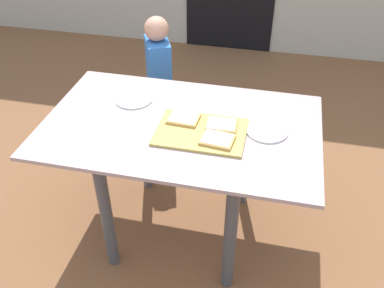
{
  "coord_description": "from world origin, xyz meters",
  "views": [
    {
      "loc": [
        0.43,
        -1.65,
        1.94
      ],
      "look_at": [
        0.06,
        0.0,
        0.64
      ],
      "focal_mm": 39.36,
      "sensor_mm": 36.0,
      "label": 1
    }
  ],
  "objects_px": {
    "cutting_board": "(201,132)",
    "pizza_slice_near_right": "(217,139)",
    "dining_table": "(181,146)",
    "pizza_slice_far_left": "(184,118)",
    "pizza_slice_far_right": "(221,125)",
    "child_left": "(159,81)",
    "plate_white_left": "(134,99)",
    "plate_white_right": "(267,131)"
  },
  "relations": [
    {
      "from": "cutting_board",
      "to": "plate_white_left",
      "type": "bearing_deg",
      "value": 152.29
    },
    {
      "from": "child_left",
      "to": "pizza_slice_near_right",
      "type": "bearing_deg",
      "value": -57.51
    },
    {
      "from": "plate_white_right",
      "to": "pizza_slice_far_left",
      "type": "bearing_deg",
      "value": -178.64
    },
    {
      "from": "pizza_slice_near_right",
      "to": "plate_white_left",
      "type": "distance_m",
      "value": 0.57
    },
    {
      "from": "dining_table",
      "to": "pizza_slice_near_right",
      "type": "bearing_deg",
      "value": -29.35
    },
    {
      "from": "pizza_slice_far_left",
      "to": "pizza_slice_near_right",
      "type": "relative_size",
      "value": 0.97
    },
    {
      "from": "dining_table",
      "to": "child_left",
      "type": "relative_size",
      "value": 1.35
    },
    {
      "from": "cutting_board",
      "to": "pizza_slice_near_right",
      "type": "relative_size",
      "value": 2.64
    },
    {
      "from": "dining_table",
      "to": "pizza_slice_near_right",
      "type": "xyz_separation_m",
      "value": [
        0.2,
        -0.11,
        0.16
      ]
    },
    {
      "from": "cutting_board",
      "to": "child_left",
      "type": "bearing_deg",
      "value": 119.81
    },
    {
      "from": "plate_white_left",
      "to": "pizza_slice_far_right",
      "type": "bearing_deg",
      "value": -17.54
    },
    {
      "from": "pizza_slice_far_right",
      "to": "child_left",
      "type": "height_order",
      "value": "child_left"
    },
    {
      "from": "pizza_slice_near_right",
      "to": "plate_white_left",
      "type": "xyz_separation_m",
      "value": [
        -0.5,
        0.28,
        -0.02
      ]
    },
    {
      "from": "pizza_slice_near_right",
      "to": "pizza_slice_far_right",
      "type": "height_order",
      "value": "same"
    },
    {
      "from": "pizza_slice_near_right",
      "to": "dining_table",
      "type": "bearing_deg",
      "value": 150.65
    },
    {
      "from": "pizza_slice_far_right",
      "to": "plate_white_right",
      "type": "bearing_deg",
      "value": 6.21
    },
    {
      "from": "plate_white_right",
      "to": "child_left",
      "type": "height_order",
      "value": "child_left"
    },
    {
      "from": "cutting_board",
      "to": "plate_white_right",
      "type": "relative_size",
      "value": 2.12
    },
    {
      "from": "pizza_slice_near_right",
      "to": "pizza_slice_far_right",
      "type": "xyz_separation_m",
      "value": [
        -0.0,
        0.12,
        0.0
      ]
    },
    {
      "from": "pizza_slice_far_right",
      "to": "plate_white_right",
      "type": "height_order",
      "value": "pizza_slice_far_right"
    },
    {
      "from": "plate_white_right",
      "to": "child_left",
      "type": "distance_m",
      "value": 1.04
    },
    {
      "from": "child_left",
      "to": "pizza_slice_far_right",
      "type": "bearing_deg",
      "value": -53.46
    },
    {
      "from": "dining_table",
      "to": "child_left",
      "type": "height_order",
      "value": "child_left"
    },
    {
      "from": "cutting_board",
      "to": "dining_table",
      "type": "bearing_deg",
      "value": 155.25
    },
    {
      "from": "cutting_board",
      "to": "child_left",
      "type": "xyz_separation_m",
      "value": [
        -0.45,
        0.78,
        -0.2
      ]
    },
    {
      "from": "dining_table",
      "to": "cutting_board",
      "type": "distance_m",
      "value": 0.19
    },
    {
      "from": "pizza_slice_near_right",
      "to": "pizza_slice_far_left",
      "type": "bearing_deg",
      "value": 145.09
    },
    {
      "from": "dining_table",
      "to": "pizza_slice_far_right",
      "type": "relative_size",
      "value": 8.76
    },
    {
      "from": "pizza_slice_near_right",
      "to": "child_left",
      "type": "distance_m",
      "value": 1.02
    },
    {
      "from": "plate_white_right",
      "to": "pizza_slice_far_right",
      "type": "bearing_deg",
      "value": -173.79
    },
    {
      "from": "plate_white_left",
      "to": "child_left",
      "type": "distance_m",
      "value": 0.59
    },
    {
      "from": "pizza_slice_far_right",
      "to": "plate_white_left",
      "type": "height_order",
      "value": "pizza_slice_far_right"
    },
    {
      "from": "pizza_slice_far_right",
      "to": "dining_table",
      "type": "bearing_deg",
      "value": -178.05
    },
    {
      "from": "dining_table",
      "to": "plate_white_left",
      "type": "relative_size",
      "value": 6.75
    },
    {
      "from": "pizza_slice_far_right",
      "to": "plate_white_right",
      "type": "relative_size",
      "value": 0.77
    },
    {
      "from": "dining_table",
      "to": "pizza_slice_far_left",
      "type": "xyz_separation_m",
      "value": [
        0.01,
        0.02,
        0.16
      ]
    },
    {
      "from": "plate_white_left",
      "to": "dining_table",
      "type": "bearing_deg",
      "value": -28.78
    },
    {
      "from": "pizza_slice_far_right",
      "to": "plate_white_right",
      "type": "xyz_separation_m",
      "value": [
        0.22,
        0.02,
        -0.02
      ]
    },
    {
      "from": "dining_table",
      "to": "pizza_slice_near_right",
      "type": "distance_m",
      "value": 0.28
    },
    {
      "from": "pizza_slice_far_left",
      "to": "plate_white_right",
      "type": "bearing_deg",
      "value": 1.36
    },
    {
      "from": "child_left",
      "to": "plate_white_left",
      "type": "bearing_deg",
      "value": -86.72
    },
    {
      "from": "cutting_board",
      "to": "pizza_slice_near_right",
      "type": "xyz_separation_m",
      "value": [
        0.09,
        -0.06,
        0.02
      ]
    }
  ]
}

